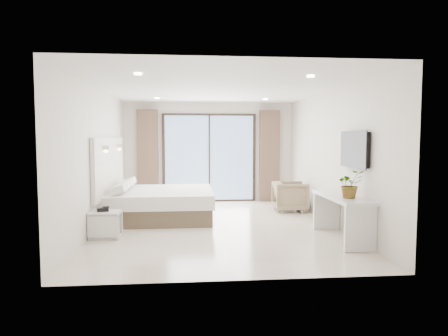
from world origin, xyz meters
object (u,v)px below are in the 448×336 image
(console_desk, at_px, (342,207))
(armchair, at_px, (290,195))
(nightstand, at_px, (106,225))
(bed, at_px, (160,203))

(console_desk, xyz_separation_m, armchair, (-0.19, 2.74, -0.18))
(nightstand, distance_m, armchair, 4.48)
(console_desk, relative_size, armchair, 2.15)
(nightstand, bearing_deg, armchair, 33.25)
(bed, distance_m, armchair, 3.10)
(bed, xyz_separation_m, armchair, (3.04, 0.61, 0.06))
(bed, height_order, console_desk, console_desk)
(nightstand, distance_m, console_desk, 4.10)
(console_desk, distance_m, armchair, 2.75)
(bed, relative_size, console_desk, 1.33)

